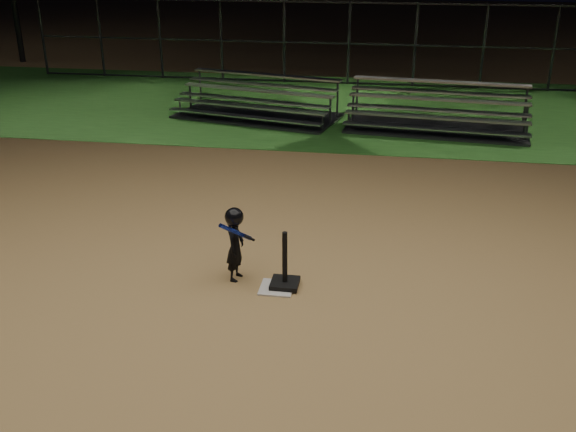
# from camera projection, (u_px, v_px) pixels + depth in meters

# --- Properties ---
(ground) EXTENTS (80.00, 80.00, 0.00)m
(ground) POSITION_uv_depth(u_px,v_px,m) (277.00, 289.00, 9.08)
(ground) COLOR #A9824C
(ground) RESTS_ON ground
(grass_strip) EXTENTS (60.00, 8.00, 0.01)m
(grass_strip) POSITION_uv_depth(u_px,v_px,m) (339.00, 108.00, 18.14)
(grass_strip) COLOR #23571C
(grass_strip) RESTS_ON ground
(home_plate) EXTENTS (0.45, 0.45, 0.02)m
(home_plate) POSITION_uv_depth(u_px,v_px,m) (277.00, 288.00, 9.08)
(home_plate) COLOR beige
(home_plate) RESTS_ON ground
(batting_tee) EXTENTS (0.38, 0.38, 0.79)m
(batting_tee) POSITION_uv_depth(u_px,v_px,m) (285.00, 275.00, 9.07)
(batting_tee) COLOR black
(batting_tee) RESTS_ON home_plate
(child_batter) EXTENTS (0.42, 0.59, 1.07)m
(child_batter) POSITION_uv_depth(u_px,v_px,m) (235.00, 242.00, 9.12)
(child_batter) COLOR black
(child_batter) RESTS_ON ground
(bleacher_left) EXTENTS (4.44, 2.86, 1.00)m
(bleacher_left) POSITION_uv_depth(u_px,v_px,m) (257.00, 109.00, 17.17)
(bleacher_left) COLOR silver
(bleacher_left) RESTS_ON ground
(bleacher_right) EXTENTS (4.46, 2.50, 1.05)m
(bleacher_right) POSITION_uv_depth(u_px,v_px,m) (436.00, 120.00, 16.18)
(bleacher_right) COLOR #A2A2A6
(bleacher_right) RESTS_ON ground
(backstop_fence) EXTENTS (20.08, 0.08, 2.50)m
(backstop_fence) POSITION_uv_depth(u_px,v_px,m) (349.00, 44.00, 20.37)
(backstop_fence) COLOR #38383D
(backstop_fence) RESTS_ON ground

